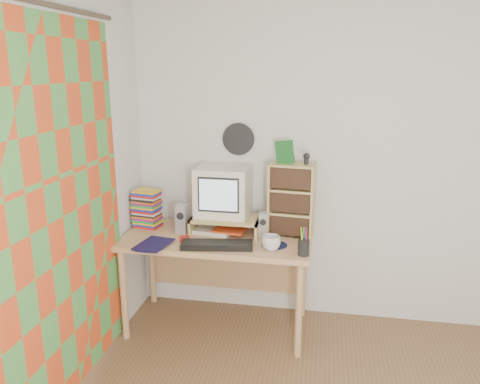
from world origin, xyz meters
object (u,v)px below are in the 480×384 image
at_px(crt_monitor, 223,191).
at_px(keyboard, 217,245).
at_px(diary, 141,241).
at_px(mug, 271,243).
at_px(desk, 219,250).
at_px(dvd_stack, 147,209).
at_px(cd_rack, 292,200).

height_order(crt_monitor, keyboard, crt_monitor).
height_order(crt_monitor, diary, crt_monitor).
bearing_deg(diary, mug, 13.10).
xyz_separation_m(desk, keyboard, (0.05, -0.28, 0.15)).
height_order(crt_monitor, dvd_stack, crt_monitor).
bearing_deg(crt_monitor, desk, -99.04).
xyz_separation_m(crt_monitor, dvd_stack, (-0.61, -0.03, -0.17)).
xyz_separation_m(dvd_stack, mug, (1.02, -0.32, -0.09)).
xyz_separation_m(cd_rack, diary, (-1.03, -0.39, -0.25)).
distance_m(cd_rack, mug, 0.41).
relative_size(crt_monitor, keyboard, 0.79).
relative_size(dvd_stack, diary, 1.15).
bearing_deg(keyboard, dvd_stack, 143.91).
distance_m(desk, mug, 0.54).
relative_size(crt_monitor, mug, 3.01).
relative_size(cd_rack, diary, 2.23).
bearing_deg(desk, keyboard, -79.45).
distance_m(desk, crt_monitor, 0.45).
distance_m(dvd_stack, mug, 1.07).
height_order(crt_monitor, mug, crt_monitor).
distance_m(desk, keyboard, 0.32).
relative_size(crt_monitor, cd_rack, 0.72).
height_order(desk, keyboard, keyboard).
bearing_deg(keyboard, desk, 91.97).
relative_size(crt_monitor, diary, 1.61).
bearing_deg(dvd_stack, mug, -7.84).
height_order(cd_rack, diary, cd_rack).
bearing_deg(diary, crt_monitor, 48.57).
height_order(cd_rack, mug, cd_rack).
distance_m(crt_monitor, keyboard, 0.47).
bearing_deg(dvd_stack, keyboard, -18.07).
bearing_deg(dvd_stack, cd_rack, 9.91).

